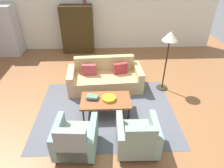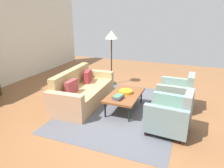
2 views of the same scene
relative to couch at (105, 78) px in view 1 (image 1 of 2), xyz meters
name	(u,v)px [view 1 (image 1 of 2)]	position (x,y,z in m)	size (l,w,h in m)	color
ground_plane	(100,111)	(-0.14, -1.14, -0.29)	(10.93, 10.93, 0.00)	brown
wall_back	(100,14)	(-0.14, 2.98, 1.11)	(9.11, 0.12, 2.80)	silver
area_rug	(106,111)	(0.00, -1.14, -0.28)	(3.40, 2.60, 0.01)	#52555D
couch	(105,78)	(0.00, 0.00, 0.00)	(2.14, 1.01, 0.86)	tan
coffee_table	(106,101)	(0.00, -1.19, 0.08)	(1.20, 0.70, 0.40)	black
armchair_left	(75,140)	(-0.60, -2.35, 0.06)	(0.86, 0.86, 0.88)	#3C1B21
armchair_right	(138,138)	(0.60, -2.35, 0.06)	(0.82, 0.82, 0.88)	#312021
fruit_bowl	(109,98)	(0.08, -1.19, 0.15)	(0.33, 0.33, 0.07)	orange
book_stack	(92,97)	(-0.32, -1.14, 0.16)	(0.30, 0.23, 0.09)	#35598E
cabinet	(78,30)	(-1.02, 2.64, 0.61)	(1.20, 0.51, 1.80)	#362811
vase_tall	(85,2)	(-0.67, 2.63, 1.63)	(0.13, 0.13, 0.23)	brown
refrigerator	(7,31)	(-3.66, 2.53, 0.64)	(0.80, 0.73, 1.85)	#B7BABF
floor_lamp	(169,42)	(1.68, -0.17, 1.16)	(0.40, 0.40, 1.72)	#2D2817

